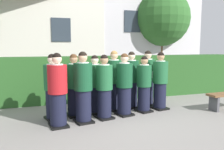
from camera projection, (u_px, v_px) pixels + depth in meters
ground_plane at (115, 116)px, 6.01m from camera, size 60.00×60.00×0.00m
student_in_red_blazer at (58, 92)px, 5.15m from camera, size 0.45×0.53×1.67m
student_front_row_1 at (83, 89)px, 5.46m from camera, size 0.47×0.57×1.69m
student_front_row_2 at (104, 88)px, 5.76m from camera, size 0.47×0.53×1.61m
student_front_row_3 at (124, 86)px, 6.04m from camera, size 0.47×0.56×1.63m
student_front_row_4 at (144, 85)px, 6.36m from camera, size 0.46×0.52×1.55m
student_front_row_5 at (160, 82)px, 6.64m from camera, size 0.46×0.55×1.65m
student_rear_row_0 at (53, 89)px, 5.67m from camera, size 0.49×0.56×1.63m
student_rear_row_1 at (74, 87)px, 5.96m from camera, size 0.43×0.51×1.62m
student_rear_row_2 at (95, 86)px, 6.23m from camera, size 0.45×0.52×1.58m
student_rear_row_3 at (114, 82)px, 6.55m from camera, size 0.51×0.57×1.69m
student_rear_row_4 at (131, 81)px, 6.81m from camera, size 0.46×0.53×1.66m
student_rear_row_5 at (147, 79)px, 7.13m from camera, size 0.45×0.53×1.68m
hedge at (96, 78)px, 7.85m from camera, size 10.74×0.70×1.48m
school_building_main at (23, 17)px, 12.20m from camera, size 8.17×4.48×6.47m
school_building_annex at (142, 19)px, 13.89m from camera, size 6.27×3.55×6.75m
oak_tree_right at (162, 18)px, 12.57m from camera, size 3.05×3.05×4.87m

